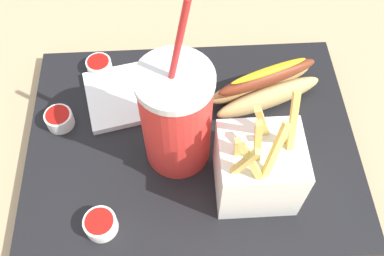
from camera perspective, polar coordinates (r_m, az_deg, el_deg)
The scene contains 9 objects.
ground_plane at distance 0.62m, azimuth 0.00°, elevation -2.96°, with size 2.40×2.40×0.02m, color tan.
food_tray at distance 0.60m, azimuth 0.00°, elevation -2.03°, with size 0.45×0.34×0.02m, color black.
soda_cup at distance 0.51m, azimuth -2.07°, elevation 1.34°, with size 0.09×0.09×0.26m.
fries_basket at distance 0.52m, azimuth 8.72°, elevation -5.29°, with size 0.10×0.08×0.17m.
hot_dog_1 at distance 0.62m, azimuth 9.64°, elevation 5.34°, with size 0.17×0.10×0.07m.
ketchup_cup_1 at distance 0.62m, azimuth -17.12°, elevation 1.20°, with size 0.04×0.04×0.02m.
ketchup_cup_2 at distance 0.54m, azimuth -11.98°, elevation -12.28°, with size 0.04×0.04×0.02m.
ketchup_cup_3 at distance 0.67m, azimuth -12.17°, elevation 8.12°, with size 0.04×0.04×0.02m.
napkin_stack at distance 0.63m, azimuth -7.99°, elevation 4.51°, with size 0.13×0.11×0.01m, color white.
Camera 1 is at (-0.02, -0.30, 0.53)m, focal length 40.41 mm.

